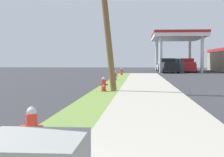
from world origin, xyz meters
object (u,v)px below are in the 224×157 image
Objects in this scene: utility_pole_midground at (105,11)px; truck_black_at_far_bay at (168,66)px; truck_red_on_apron at (187,66)px; truck_teal_at_forecourt at (172,65)px; fire_hydrant_third at (115,76)px; car_silver_by_near_pump at (164,67)px; fire_hydrant_second at (104,85)px; fire_hydrant_fourth at (122,72)px; fire_hydrant_nearest at (32,129)px.

truck_black_at_far_bay is (5.68, 29.71, -3.41)m from utility_pole_midground.
truck_red_on_apron is 4.22m from truck_black_at_far_bay.
truck_red_on_apron is at bearing -77.28° from truck_teal_at_forecourt.
utility_pole_midground is 1.49× the size of truck_teal_at_forecourt.
utility_pole_midground is (0.13, -9.27, 3.87)m from fire_hydrant_third.
car_silver_by_near_pump is (5.63, 27.09, 0.28)m from fire_hydrant_third.
car_silver_by_near_pump is 3.69m from truck_teal_at_forecourt.
fire_hydrant_second is 0.13× the size of truck_black_at_far_bay.
fire_hydrant_fourth is 0.13× the size of truck_black_at_far_bay.
fire_hydrant_second is 0.13× the size of truck_teal_at_forecourt.
fire_hydrant_third is 0.13× the size of truck_black_at_far_bay.
fire_hydrant_nearest is at bearing -90.79° from utility_pole_midground.
truck_black_at_far_bay reaches higher than fire_hydrant_second.
truck_teal_at_forecourt is (7.07, 40.51, 0.47)m from fire_hydrant_second.
truck_red_on_apron is (8.76, 23.46, 0.47)m from fire_hydrant_third.
truck_black_at_far_bay is (-2.95, -3.02, 0.00)m from truck_red_on_apron.
fire_hydrant_nearest is 0.14× the size of truck_red_on_apron.
fire_hydrant_nearest is 46.07m from truck_red_on_apron.
car_silver_by_near_pump is at bearing 83.38° from fire_hydrant_nearest.
truck_teal_at_forecourt is 10.09m from truck_black_at_far_bay.
truck_black_at_far_bay reaches higher than fire_hydrant_nearest.
fire_hydrant_second and fire_hydrant_third have the same top height.
car_silver_by_near_pump is 4.80m from truck_red_on_apron.
truck_red_on_apron is at bearing 45.69° from truck_black_at_far_bay.
fire_hydrant_fourth is 11.48m from truck_black_at_far_bay.
fire_hydrant_third is 10.05m from utility_pole_midground.
fire_hydrant_third is 0.09× the size of utility_pole_midground.
fire_hydrant_third is at bearing -103.28° from truck_teal_at_forecourt.
utility_pole_midground reaches higher than fire_hydrant_fourth.
fire_hydrant_nearest is 52.69m from truck_teal_at_forecourt.
truck_teal_at_forecourt is at bearing 102.72° from truck_red_on_apron.
fire_hydrant_second is (0.16, 11.68, 0.00)m from fire_hydrant_nearest.
fire_hydrant_nearest is 42.60m from truck_black_at_far_bay.
fire_hydrant_third is at bearing 90.80° from utility_pole_midground.
utility_pole_midground is 1.79× the size of car_silver_by_near_pump.
truck_black_at_far_bay is at bearing 79.44° from fire_hydrant_second.
fire_hydrant_fourth is 15.61m from truck_red_on_apron.
fire_hydrant_third is at bearing 89.89° from fire_hydrant_nearest.
utility_pole_midground is at bearing -89.55° from fire_hydrant_fourth.
fire_hydrant_nearest is 0.13× the size of truck_black_at_far_bay.
fire_hydrant_third is at bearing -101.73° from car_silver_by_near_pump.
truck_red_on_apron is (1.57, -6.97, 0.00)m from truck_teal_at_forecourt.
truck_teal_at_forecourt is (7.18, 30.43, 0.47)m from fire_hydrant_third.
fire_hydrant_second is 37.58m from car_silver_by_near_pump.
truck_teal_at_forecourt reaches higher than fire_hydrant_nearest.
fire_hydrant_second is 1.00× the size of fire_hydrant_fourth.
fire_hydrant_second is at bearing -104.45° from truck_red_on_apron.
truck_black_at_far_bay reaches higher than fire_hydrant_third.
fire_hydrant_fourth is 21.14m from truck_teal_at_forecourt.
truck_teal_at_forecourt is (7.23, 52.19, 0.47)m from fire_hydrant_nearest.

